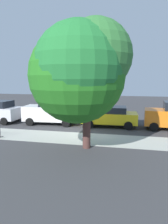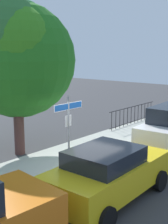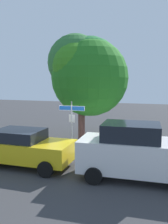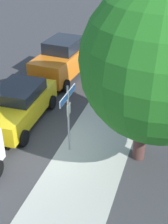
{
  "view_description": "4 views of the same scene",
  "coord_description": "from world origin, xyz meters",
  "px_view_note": "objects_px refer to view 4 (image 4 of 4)",
  "views": [
    {
      "loc": [
        -2.56,
        13.51,
        3.85
      ],
      "look_at": [
        0.2,
        0.35,
        1.55
      ],
      "focal_mm": 32.54,
      "sensor_mm": 36.0,
      "label": 1
    },
    {
      "loc": [
        -8.18,
        -7.26,
        4.27
      ],
      "look_at": [
        0.27,
        0.0,
        2.09
      ],
      "focal_mm": 49.05,
      "sensor_mm": 36.0,
      "label": 2
    },
    {
      "loc": [
        4.42,
        -11.1,
        3.69
      ],
      "look_at": [
        0.31,
        1.08,
        2.04
      ],
      "focal_mm": 38.02,
      "sensor_mm": 36.0,
      "label": 3
    },
    {
      "loc": [
        8.68,
        3.89,
        7.36
      ],
      "look_at": [
        0.05,
        1.05,
        1.88
      ],
      "focal_mm": 50.4,
      "sensor_mm": 36.0,
      "label": 4
    }
  ],
  "objects_px": {
    "car_yellow": "(18,104)",
    "shade_tree": "(166,47)",
    "street_sign": "(68,107)",
    "car_orange": "(62,60)"
  },
  "relations": [
    {
      "from": "car_yellow",
      "to": "shade_tree",
      "type": "bearing_deg",
      "value": 78.69
    },
    {
      "from": "street_sign",
      "to": "car_yellow",
      "type": "distance_m",
      "value": 3.15
    },
    {
      "from": "street_sign",
      "to": "car_orange",
      "type": "bearing_deg",
      "value": -156.26
    },
    {
      "from": "car_orange",
      "to": "car_yellow",
      "type": "height_order",
      "value": "car_orange"
    },
    {
      "from": "street_sign",
      "to": "car_yellow",
      "type": "bearing_deg",
      "value": -113.69
    },
    {
      "from": "shade_tree",
      "to": "car_yellow",
      "type": "xyz_separation_m",
      "value": [
        -1.0,
        -5.74,
        -3.47
      ]
    },
    {
      "from": "street_sign",
      "to": "car_orange",
      "type": "xyz_separation_m",
      "value": [
        -5.98,
        -2.63,
        -0.8
      ]
    },
    {
      "from": "car_yellow",
      "to": "street_sign",
      "type": "bearing_deg",
      "value": 64.89
    },
    {
      "from": "street_sign",
      "to": "car_yellow",
      "type": "xyz_separation_m",
      "value": [
        -1.2,
        -2.73,
        -1.02
      ]
    },
    {
      "from": "street_sign",
      "to": "shade_tree",
      "type": "xyz_separation_m",
      "value": [
        -0.2,
        3.01,
        2.45
      ]
    }
  ]
}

